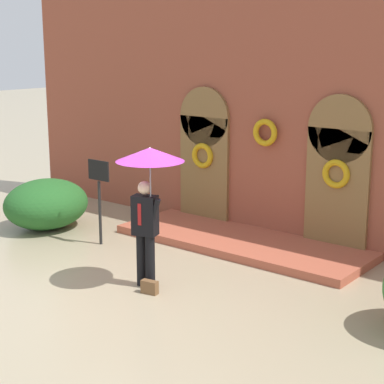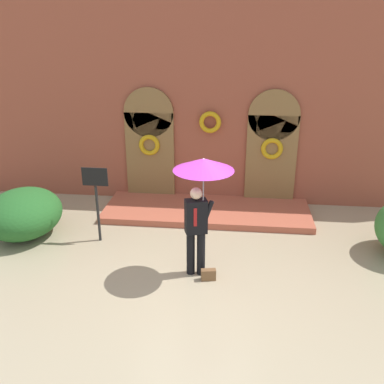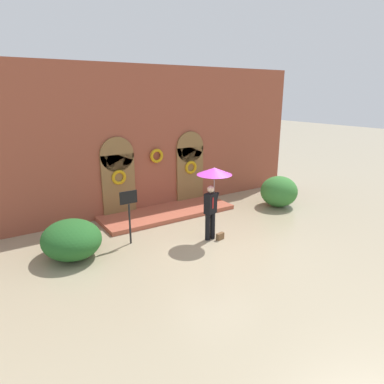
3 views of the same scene
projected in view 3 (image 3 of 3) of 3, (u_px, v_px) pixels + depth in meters
name	position (u px, v px, depth m)	size (l,w,h in m)	color
ground_plane	(215.00, 242.00, 10.92)	(80.00, 80.00, 0.00)	tan
building_facade	(153.00, 143.00, 13.51)	(14.00, 2.30, 5.60)	brown
person_with_umbrella	(213.00, 182.00, 10.64)	(1.10, 1.10, 2.36)	black
handbag	(220.00, 236.00, 11.07)	(0.28, 0.12, 0.22)	brown
sign_post	(129.00, 208.00, 10.50)	(0.56, 0.06, 1.72)	black
shrub_left	(72.00, 239.00, 9.80)	(1.67, 1.90, 1.08)	#235B23
shrub_right	(279.00, 191.00, 14.21)	(1.52, 1.51, 1.27)	#387A33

